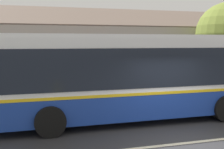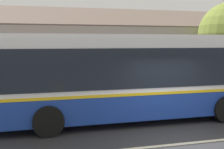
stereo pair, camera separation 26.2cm
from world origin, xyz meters
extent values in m
plane|color=#2D2D30|center=(0.00, 0.00, 0.00)|extent=(300.00, 300.00, 0.00)
cube|color=#ADAAA3|center=(0.00, 6.00, 0.07)|extent=(60.00, 3.00, 0.15)
cube|color=beige|center=(0.00, 0.00, 0.00)|extent=(60.00, 0.16, 0.01)
cube|color=gray|center=(-2.59, 13.50, 1.95)|extent=(27.21, 9.81, 3.90)
cube|color=brown|center=(-2.59, 11.04, 4.66)|extent=(27.81, 4.95, 1.67)
cube|color=brown|center=(-2.59, 15.95, 4.66)|extent=(27.81, 4.95, 1.67)
cube|color=black|center=(6.93, 8.56, 2.15)|extent=(1.10, 0.06, 1.30)
cube|color=#4C3323|center=(1.49, 8.56, 1.05)|extent=(1.00, 0.06, 2.10)
cube|color=navy|center=(-0.86, 2.90, 0.73)|extent=(11.08, 2.52, 0.90)
cube|color=gold|center=(-0.86, 2.90, 1.23)|extent=(11.10, 2.54, 0.10)
cube|color=white|center=(-0.86, 2.90, 2.21)|extent=(11.08, 2.52, 1.86)
cube|color=white|center=(-0.86, 2.90, 3.20)|extent=(10.86, 2.39, 0.12)
cube|color=black|center=(-0.86, 4.16, 2.11)|extent=(10.19, 0.05, 1.36)
cube|color=black|center=(-0.86, 1.64, 2.11)|extent=(10.19, 0.05, 1.36)
cube|color=#B21919|center=(-2.25, 4.17, 0.73)|extent=(3.10, 0.04, 0.63)
cube|color=black|center=(3.46, 4.18, 1.53)|extent=(0.90, 0.03, 2.52)
cylinder|color=black|center=(2.57, 4.16, 0.50)|extent=(1.00, 0.28, 1.00)
cylinder|color=black|center=(-3.91, 4.14, 0.50)|extent=(1.00, 0.28, 1.00)
cylinder|color=black|center=(-3.90, 1.64, 0.50)|extent=(1.00, 0.28, 1.00)
camera|label=1|loc=(-4.39, -7.15, 2.99)|focal=45.00mm
camera|label=2|loc=(-4.13, -7.22, 2.99)|focal=45.00mm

